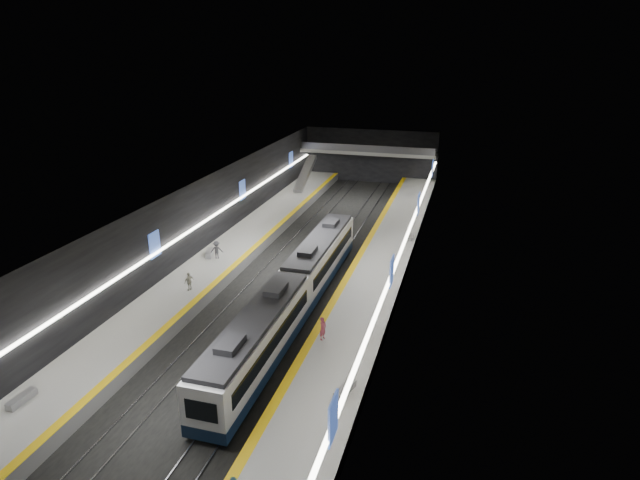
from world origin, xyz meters
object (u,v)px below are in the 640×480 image
(escalator, at_px, (305,173))
(bench_left_near, at_px, (22,399))
(passenger_right_a, at_px, (323,329))
(train, at_px, (293,292))
(passenger_left_a, at_px, (189,282))
(bench_right_far, at_px, (411,237))
(bench_right_near, at_px, (345,389))
(passenger_left_b, at_px, (217,250))
(bench_left_far, at_px, (209,253))

(escalator, distance_m, bench_left_near, 50.42)
(passenger_right_a, bearing_deg, train, 58.05)
(escalator, relative_size, passenger_right_a, 4.77)
(escalator, distance_m, passenger_left_a, 34.62)
(bench_right_far, distance_m, passenger_right_a, 22.03)
(bench_right_near, bearing_deg, passenger_left_a, 165.16)
(passenger_right_a, bearing_deg, escalator, 37.20)
(train, height_order, bench_right_near, train)
(passenger_right_a, relative_size, passenger_left_b, 0.96)
(escalator, xyz_separation_m, bench_left_far, (-1.13, -27.21, -1.66))
(bench_left_far, bearing_deg, passenger_right_a, -58.33)
(bench_left_far, relative_size, bench_right_far, 1.22)
(escalator, height_order, passenger_left_b, escalator)
(passenger_right_a, bearing_deg, passenger_left_a, 88.90)
(train, xyz_separation_m, passenger_left_a, (-9.14, 0.17, -0.40))
(bench_right_far, bearing_deg, passenger_left_a, -132.71)
(bench_left_near, bearing_deg, passenger_left_a, 85.26)
(passenger_left_a, bearing_deg, passenger_right_a, 92.50)
(escalator, distance_m, passenger_left_b, 27.70)
(bench_left_far, xyz_separation_m, passenger_left_b, (1.07, -0.47, 0.63))
(bench_left_far, relative_size, passenger_right_a, 1.19)
(escalator, bearing_deg, bench_right_far, -45.40)
(passenger_left_b, bearing_deg, bench_left_far, -44.69)
(escalator, xyz_separation_m, passenger_left_a, (0.86, -34.59, -1.11))
(escalator, height_order, bench_left_near, escalator)
(train, relative_size, bench_left_far, 15.05)
(bench_right_near, height_order, passenger_right_a, passenger_right_a)
(bench_left_far, bearing_deg, passenger_left_a, -94.52)
(train, bearing_deg, passenger_left_b, 144.90)
(bench_left_near, bearing_deg, passenger_right_a, 40.25)
(passenger_right_a, bearing_deg, passenger_left_b, 68.32)
(bench_left_far, distance_m, bench_right_far, 20.69)
(escalator, bearing_deg, bench_left_near, -91.30)
(bench_left_far, xyz_separation_m, passenger_left_a, (1.99, -7.37, 0.55))
(bench_left_near, relative_size, bench_right_far, 1.12)
(bench_left_far, height_order, passenger_right_a, passenger_right_a)
(bench_left_far, bearing_deg, passenger_left_b, -43.41)
(passenger_right_a, height_order, passenger_left_a, passenger_right_a)
(passenger_left_b, bearing_deg, bench_right_far, -169.40)
(bench_left_near, distance_m, bench_left_far, 23.17)
(passenger_right_a, xyz_separation_m, passenger_left_b, (-13.62, 11.31, 0.03))
(escalator, height_order, bench_right_far, escalator)
(passenger_left_b, bearing_deg, passenger_right_a, 119.42)
(train, height_order, passenger_left_a, train)
(train, distance_m, passenger_left_b, 12.30)
(bench_left_far, xyz_separation_m, passenger_right_a, (14.69, -11.78, 0.59))
(bench_right_near, distance_m, passenger_left_b, 23.50)
(bench_right_near, bearing_deg, train, 141.10)
(escalator, distance_m, bench_left_far, 27.29)
(bench_left_near, height_order, bench_left_far, bench_left_far)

